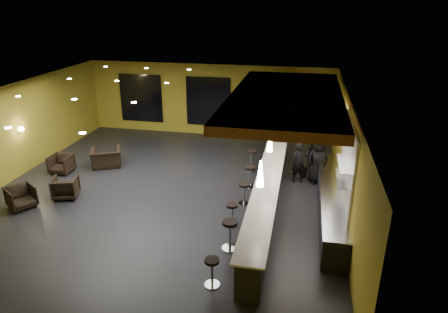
% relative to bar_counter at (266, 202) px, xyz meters
% --- Properties ---
extents(floor, '(12.00, 13.00, 0.10)m').
position_rel_bar_counter_xyz_m(floor, '(-3.65, 1.00, -0.55)').
color(floor, black).
rests_on(floor, ground).
extents(ceiling, '(12.00, 13.00, 0.10)m').
position_rel_bar_counter_xyz_m(ceiling, '(-3.65, 1.00, 3.05)').
color(ceiling, black).
extents(wall_back, '(12.00, 0.10, 3.50)m').
position_rel_bar_counter_xyz_m(wall_back, '(-3.65, 7.55, 1.25)').
color(wall_back, olive).
rests_on(wall_back, floor).
extents(wall_front, '(12.00, 0.10, 3.50)m').
position_rel_bar_counter_xyz_m(wall_front, '(-3.65, -5.55, 1.25)').
color(wall_front, olive).
rests_on(wall_front, floor).
extents(wall_left, '(0.10, 13.00, 3.50)m').
position_rel_bar_counter_xyz_m(wall_left, '(-9.70, 1.00, 1.25)').
color(wall_left, olive).
rests_on(wall_left, floor).
extents(wall_right, '(0.10, 13.00, 3.50)m').
position_rel_bar_counter_xyz_m(wall_right, '(2.40, 1.00, 1.25)').
color(wall_right, olive).
rests_on(wall_right, floor).
extents(wood_soffit, '(3.60, 8.00, 0.28)m').
position_rel_bar_counter_xyz_m(wood_soffit, '(0.35, 2.00, 2.86)').
color(wood_soffit, '#98572C').
rests_on(wood_soffit, ceiling).
extents(window_left, '(2.20, 0.06, 2.40)m').
position_rel_bar_counter_xyz_m(window_left, '(-7.15, 7.44, 1.20)').
color(window_left, black).
rests_on(window_left, wall_back).
extents(window_center, '(2.20, 0.06, 2.40)m').
position_rel_bar_counter_xyz_m(window_center, '(-3.65, 7.44, 1.20)').
color(window_center, black).
rests_on(window_center, wall_back).
extents(window_right, '(2.20, 0.06, 2.40)m').
position_rel_bar_counter_xyz_m(window_right, '(-0.65, 7.44, 1.20)').
color(window_right, black).
rests_on(window_right, wall_back).
extents(tile_backsplash, '(0.06, 3.20, 2.40)m').
position_rel_bar_counter_xyz_m(tile_backsplash, '(2.31, 0.00, 1.50)').
color(tile_backsplash, white).
rests_on(tile_backsplash, wall_right).
extents(bar_counter, '(0.60, 8.00, 1.00)m').
position_rel_bar_counter_xyz_m(bar_counter, '(0.00, 0.00, 0.00)').
color(bar_counter, black).
rests_on(bar_counter, floor).
extents(bar_top, '(0.78, 8.10, 0.05)m').
position_rel_bar_counter_xyz_m(bar_top, '(0.00, 0.00, 0.52)').
color(bar_top, silver).
rests_on(bar_top, bar_counter).
extents(prep_counter, '(0.70, 6.00, 0.86)m').
position_rel_bar_counter_xyz_m(prep_counter, '(2.00, 0.50, -0.07)').
color(prep_counter, black).
rests_on(prep_counter, floor).
extents(prep_top, '(0.72, 6.00, 0.03)m').
position_rel_bar_counter_xyz_m(prep_top, '(2.00, 0.50, 0.39)').
color(prep_top, silver).
rests_on(prep_top, prep_counter).
extents(wall_shelf_lower, '(0.30, 1.50, 0.03)m').
position_rel_bar_counter_xyz_m(wall_shelf_lower, '(2.17, -0.20, 1.10)').
color(wall_shelf_lower, silver).
rests_on(wall_shelf_lower, wall_right).
extents(wall_shelf_upper, '(0.30, 1.50, 0.03)m').
position_rel_bar_counter_xyz_m(wall_shelf_upper, '(2.17, -0.20, 1.55)').
color(wall_shelf_upper, silver).
rests_on(wall_shelf_upper, wall_right).
extents(column, '(0.60, 0.60, 3.50)m').
position_rel_bar_counter_xyz_m(column, '(0.00, 4.60, 1.25)').
color(column, olive).
rests_on(column, floor).
extents(wall_sconce, '(0.22, 0.22, 0.22)m').
position_rel_bar_counter_xyz_m(wall_sconce, '(-9.53, 1.50, 1.30)').
color(wall_sconce, '#FFE5B2').
rests_on(wall_sconce, wall_left).
extents(pendant_0, '(0.20, 0.20, 0.70)m').
position_rel_bar_counter_xyz_m(pendant_0, '(0.00, -2.00, 1.85)').
color(pendant_0, white).
rests_on(pendant_0, wood_soffit).
extents(pendant_1, '(0.20, 0.20, 0.70)m').
position_rel_bar_counter_xyz_m(pendant_1, '(0.00, 0.50, 1.85)').
color(pendant_1, white).
rests_on(pendant_1, wood_soffit).
extents(pendant_2, '(0.20, 0.20, 0.70)m').
position_rel_bar_counter_xyz_m(pendant_2, '(0.00, 3.00, 1.85)').
color(pendant_2, white).
rests_on(pendant_2, wood_soffit).
extents(staff_a, '(0.63, 0.49, 1.53)m').
position_rel_bar_counter_xyz_m(staff_a, '(0.93, 2.73, 0.27)').
color(staff_a, black).
rests_on(staff_a, floor).
extents(staff_b, '(0.79, 0.63, 1.57)m').
position_rel_bar_counter_xyz_m(staff_b, '(1.45, 3.13, 0.28)').
color(staff_b, black).
rests_on(staff_b, floor).
extents(staff_c, '(0.96, 0.75, 1.74)m').
position_rel_bar_counter_xyz_m(staff_c, '(1.60, 2.83, 0.37)').
color(staff_c, black).
rests_on(staff_c, floor).
extents(armchair_a, '(1.11, 1.11, 0.74)m').
position_rel_bar_counter_xyz_m(armchair_a, '(-7.91, -1.06, -0.13)').
color(armchair_a, black).
rests_on(armchair_a, floor).
extents(armchair_b, '(1.01, 1.03, 0.75)m').
position_rel_bar_counter_xyz_m(armchair_b, '(-6.89, -0.11, -0.13)').
color(armchair_b, black).
rests_on(armchair_b, floor).
extents(armchair_c, '(0.79, 0.81, 0.73)m').
position_rel_bar_counter_xyz_m(armchair_c, '(-8.23, 1.74, -0.13)').
color(armchair_c, black).
rests_on(armchair_c, floor).
extents(armchair_d, '(1.50, 1.42, 0.76)m').
position_rel_bar_counter_xyz_m(armchair_d, '(-6.78, 2.66, -0.12)').
color(armchair_d, black).
rests_on(armchair_d, floor).
extents(bar_stool_0, '(0.37, 0.37, 0.74)m').
position_rel_bar_counter_xyz_m(bar_stool_0, '(-0.91, -3.54, -0.03)').
color(bar_stool_0, silver).
rests_on(bar_stool_0, floor).
extents(bar_stool_1, '(0.44, 0.44, 0.87)m').
position_rel_bar_counter_xyz_m(bar_stool_1, '(-0.77, -1.98, 0.05)').
color(bar_stool_1, silver).
rests_on(bar_stool_1, floor).
extents(bar_stool_2, '(0.36, 0.36, 0.72)m').
position_rel_bar_counter_xyz_m(bar_stool_2, '(-0.94, -0.78, -0.04)').
color(bar_stool_2, silver).
rests_on(bar_stool_2, floor).
extents(bar_stool_3, '(0.38, 0.38, 0.75)m').
position_rel_bar_counter_xyz_m(bar_stool_3, '(-0.78, 0.62, -0.02)').
color(bar_stool_3, silver).
rests_on(bar_stool_3, floor).
extents(bar_stool_4, '(0.41, 0.41, 0.81)m').
position_rel_bar_counter_xyz_m(bar_stool_4, '(-0.80, 1.94, 0.02)').
color(bar_stool_4, silver).
rests_on(bar_stool_4, floor).
extents(bar_stool_5, '(0.44, 0.44, 0.87)m').
position_rel_bar_counter_xyz_m(bar_stool_5, '(-0.93, 3.42, 0.06)').
color(bar_stool_5, silver).
rests_on(bar_stool_5, floor).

